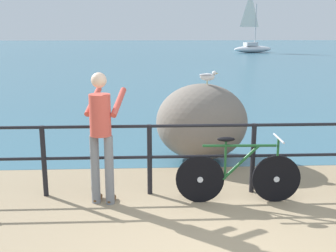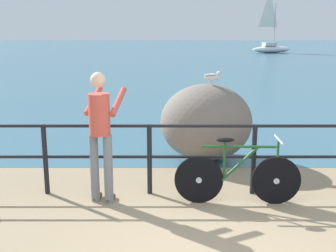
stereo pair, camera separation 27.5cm
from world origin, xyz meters
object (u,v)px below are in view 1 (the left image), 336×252
at_px(person_at_railing, 101,132).
at_px(breakwater_boulder_main, 202,122).
at_px(seagull, 207,76).
at_px(bicycle, 239,175).
at_px(sailboat, 252,46).

distance_m(person_at_railing, breakwater_boulder_main, 2.51).
bearing_deg(seagull, breakwater_boulder_main, 169.09).
distance_m(breakwater_boulder_main, seagull, 0.83).
bearing_deg(bicycle, person_at_railing, 179.64).
bearing_deg(sailboat, seagull, -124.39).
bearing_deg(person_at_railing, breakwater_boulder_main, -25.70).
relative_size(breakwater_boulder_main, sailboat, 0.27).
bearing_deg(breakwater_boulder_main, seagull, -22.76).
bearing_deg(bicycle, breakwater_boulder_main, 99.17).
xyz_separation_m(bicycle, person_at_railing, (-1.84, 0.07, 0.60)).
xyz_separation_m(person_at_railing, breakwater_boulder_main, (1.58, 1.93, -0.30)).
height_order(bicycle, seagull, seagull).
height_order(bicycle, sailboat, sailboat).
distance_m(bicycle, sailboat, 39.37).
bearing_deg(person_at_railing, seagull, -27.67).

